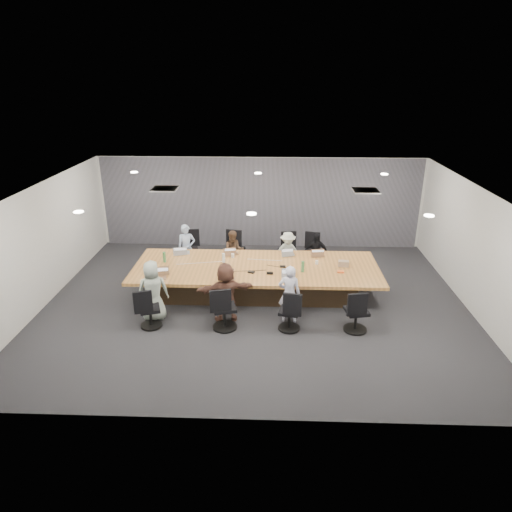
{
  "coord_description": "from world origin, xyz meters",
  "views": [
    {
      "loc": [
        0.38,
        -9.78,
        5.16
      ],
      "look_at": [
        0.0,
        0.4,
        1.05
      ],
      "focal_mm": 32.0,
      "sensor_mm": 36.0,
      "label": 1
    }
  ],
  "objects_px": {
    "chair_2": "(287,254)",
    "chair_7": "(356,314)",
    "laptop_0": "(183,253)",
    "laptop_2": "(288,254)",
    "bottle_green_left": "(164,257)",
    "laptop_4": "(159,278)",
    "laptop_5": "(228,279)",
    "person_3": "(316,253)",
    "laptop_1": "(232,253)",
    "chair_3": "(314,255)",
    "bottle_green_right": "(303,267)",
    "chair_1": "(235,252)",
    "person_1": "(234,251)",
    "person_0": "(187,248)",
    "chair_6": "(289,314)",
    "person_5": "(226,292)",
    "chair_5": "(225,311)",
    "person_6": "(289,294)",
    "snack_packet": "(341,272)",
    "stapler": "(270,273)",
    "person_2": "(288,252)",
    "chair_4": "(150,312)",
    "mug_brown": "(146,268)",
    "chair_0": "(189,252)",
    "laptop_6": "(289,280)",
    "person_4": "(153,291)",
    "laptop_3": "(318,255)",
    "conference_table": "(256,279)"
  },
  "relations": [
    {
      "from": "person_2",
      "to": "person_5",
      "type": "distance_m",
      "value": 3.06
    },
    {
      "from": "chair_2",
      "to": "bottle_green_left",
      "type": "bearing_deg",
      "value": 16.53
    },
    {
      "from": "chair_7",
      "to": "mug_brown",
      "type": "xyz_separation_m",
      "value": [
        -4.84,
        1.4,
        0.4
      ]
    },
    {
      "from": "person_5",
      "to": "stapler",
      "type": "height_order",
      "value": "person_5"
    },
    {
      "from": "laptop_0",
      "to": "person_6",
      "type": "xyz_separation_m",
      "value": [
        2.74,
        -2.15,
        -0.08
      ]
    },
    {
      "from": "snack_packet",
      "to": "person_3",
      "type": "bearing_deg",
      "value": 105.19
    },
    {
      "from": "laptop_1",
      "to": "chair_7",
      "type": "bearing_deg",
      "value": 123.94
    },
    {
      "from": "chair_4",
      "to": "person_5",
      "type": "xyz_separation_m",
      "value": [
        1.61,
        0.35,
        0.33
      ]
    },
    {
      "from": "chair_2",
      "to": "chair_5",
      "type": "xyz_separation_m",
      "value": [
        -1.43,
        -3.4,
        0.02
      ]
    },
    {
      "from": "chair_5",
      "to": "person_6",
      "type": "height_order",
      "value": "person_6"
    },
    {
      "from": "chair_1",
      "to": "snack_packet",
      "type": "bearing_deg",
      "value": 154.69
    },
    {
      "from": "person_4",
      "to": "mug_brown",
      "type": "height_order",
      "value": "person_4"
    },
    {
      "from": "chair_2",
      "to": "laptop_1",
      "type": "distance_m",
      "value": 1.76
    },
    {
      "from": "laptop_0",
      "to": "laptop_6",
      "type": "xyz_separation_m",
      "value": [
        2.74,
        -1.6,
        0.0
      ]
    },
    {
      "from": "person_4",
      "to": "bottle_green_right",
      "type": "height_order",
      "value": "person_4"
    },
    {
      "from": "chair_7",
      "to": "person_5",
      "type": "bearing_deg",
      "value": 161.64
    },
    {
      "from": "chair_3",
      "to": "mug_brown",
      "type": "bearing_deg",
      "value": 39.32
    },
    {
      "from": "laptop_0",
      "to": "laptop_2",
      "type": "distance_m",
      "value": 2.78
    },
    {
      "from": "chair_5",
      "to": "stapler",
      "type": "height_order",
      "value": "chair_5"
    },
    {
      "from": "chair_6",
      "to": "stapler",
      "type": "bearing_deg",
      "value": 120.79
    },
    {
      "from": "laptop_5",
      "to": "chair_5",
      "type": "bearing_deg",
      "value": -81.93
    },
    {
      "from": "chair_2",
      "to": "chair_7",
      "type": "bearing_deg",
      "value": 102.52
    },
    {
      "from": "chair_0",
      "to": "snack_packet",
      "type": "relative_size",
      "value": 5.24
    },
    {
      "from": "chair_6",
      "to": "laptop_4",
      "type": "distance_m",
      "value": 3.16
    },
    {
      "from": "chair_3",
      "to": "bottle_green_right",
      "type": "xyz_separation_m",
      "value": [
        -0.46,
        -2.0,
        0.48
      ]
    },
    {
      "from": "person_0",
      "to": "bottle_green_right",
      "type": "bearing_deg",
      "value": -40.91
    },
    {
      "from": "chair_2",
      "to": "chair_7",
      "type": "relative_size",
      "value": 1.01
    },
    {
      "from": "chair_1",
      "to": "person_1",
      "type": "height_order",
      "value": "person_1"
    },
    {
      "from": "chair_1",
      "to": "laptop_5",
      "type": "relative_size",
      "value": 2.79
    },
    {
      "from": "person_2",
      "to": "chair_6",
      "type": "bearing_deg",
      "value": -100.18
    },
    {
      "from": "laptop_1",
      "to": "person_2",
      "type": "relative_size",
      "value": 0.27
    },
    {
      "from": "conference_table",
      "to": "laptop_2",
      "type": "distance_m",
      "value": 1.19
    },
    {
      "from": "person_1",
      "to": "stapler",
      "type": "relative_size",
      "value": 7.66
    },
    {
      "from": "chair_3",
      "to": "bottle_green_right",
      "type": "relative_size",
      "value": 2.92
    },
    {
      "from": "chair_2",
      "to": "laptop_5",
      "type": "distance_m",
      "value": 2.9
    },
    {
      "from": "chair_5",
      "to": "laptop_5",
      "type": "xyz_separation_m",
      "value": [
        0.0,
        0.9,
        0.33
      ]
    },
    {
      "from": "chair_2",
      "to": "chair_3",
      "type": "relative_size",
      "value": 1.02
    },
    {
      "from": "laptop_5",
      "to": "bottle_green_left",
      "type": "height_order",
      "value": "bottle_green_left"
    },
    {
      "from": "chair_6",
      "to": "person_4",
      "type": "bearing_deg",
      "value": -175.23
    },
    {
      "from": "person_4",
      "to": "bottle_green_left",
      "type": "relative_size",
      "value": 5.17
    },
    {
      "from": "person_3",
      "to": "laptop_3",
      "type": "bearing_deg",
      "value": -90.05
    },
    {
      "from": "chair_2",
      "to": "laptop_4",
      "type": "xyz_separation_m",
      "value": [
        -3.04,
        -2.5,
        0.35
      ]
    },
    {
      "from": "chair_7",
      "to": "snack_packet",
      "type": "relative_size",
      "value": 4.9
    },
    {
      "from": "conference_table",
      "to": "snack_packet",
      "type": "height_order",
      "value": "snack_packet"
    },
    {
      "from": "chair_6",
      "to": "person_5",
      "type": "xyz_separation_m",
      "value": [
        -1.39,
        0.35,
        0.32
      ]
    },
    {
      "from": "laptop_5",
      "to": "bottle_green_left",
      "type": "bearing_deg",
      "value": 158.11
    },
    {
      "from": "laptop_0",
      "to": "chair_4",
      "type": "bearing_deg",
      "value": 73.45
    },
    {
      "from": "chair_4",
      "to": "person_2",
      "type": "height_order",
      "value": "person_2"
    },
    {
      "from": "chair_1",
      "to": "chair_6",
      "type": "height_order",
      "value": "chair_1"
    },
    {
      "from": "person_3",
      "to": "bottle_green_left",
      "type": "height_order",
      "value": "person_3"
    }
  ]
}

